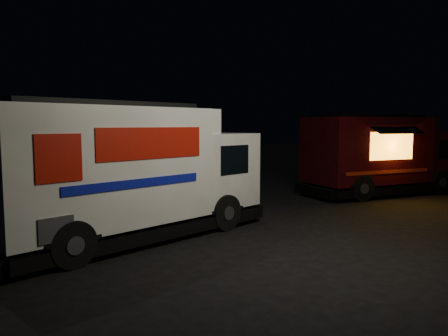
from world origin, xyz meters
TOP-DOWN VIEW (x-y plane):
  - ground at (0.00, 0.00)m, footprint 80.00×80.00m
  - white_truck at (-3.56, 0.81)m, footprint 8.11×4.13m
  - red_truck at (8.20, 1.72)m, footprint 7.62×3.93m

SIDE VIEW (x-z plane):
  - ground at x=0.00m, z-range 0.00..0.00m
  - red_truck at x=8.20m, z-range 0.00..3.38m
  - white_truck at x=-3.56m, z-range 0.00..3.51m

